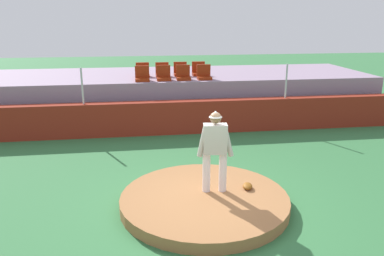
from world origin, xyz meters
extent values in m
plane|color=#316D3C|center=(0.00, 0.00, 0.00)|extent=(60.00, 60.00, 0.00)
cylinder|color=#9A663D|center=(0.00, 0.00, 0.12)|extent=(3.39, 3.39, 0.23)
cylinder|color=white|center=(0.07, 0.21, 0.64)|extent=(0.16, 0.16, 0.83)
cylinder|color=white|center=(0.41, 0.17, 0.64)|extent=(0.16, 0.16, 0.83)
cube|color=#B7B2A8|center=(0.24, 0.19, 1.36)|extent=(0.49, 0.30, 0.60)
cylinder|color=#B7B2A8|center=(-0.01, 0.22, 1.32)|extent=(0.24, 0.13, 0.68)
cylinder|color=#B7B2A8|center=(0.48, 0.16, 1.32)|extent=(0.28, 0.14, 0.67)
sphere|color=#8C6647|center=(0.24, 0.19, 1.79)|extent=(0.23, 0.23, 0.23)
cone|color=#B7B2A8|center=(0.24, 0.19, 1.87)|extent=(0.29, 0.29, 0.13)
sphere|color=white|center=(0.15, 0.55, 0.27)|extent=(0.07, 0.07, 0.07)
ellipsoid|color=brown|center=(0.95, 0.20, 0.29)|extent=(0.27, 0.34, 0.11)
cube|color=maroon|center=(0.00, 5.06, 0.54)|extent=(16.45, 0.40, 1.07)
cylinder|color=silver|center=(-2.93, 5.06, 1.63)|extent=(0.06, 0.06, 1.12)
cylinder|color=silver|center=(3.60, 5.06, 1.63)|extent=(0.06, 0.06, 1.12)
cube|color=gray|center=(0.00, 7.79, 0.78)|extent=(15.09, 4.15, 1.56)
cube|color=maroon|center=(-1.08, 6.15, 1.61)|extent=(0.48, 0.44, 0.10)
cube|color=maroon|center=(-1.08, 6.33, 1.86)|extent=(0.48, 0.08, 0.40)
cube|color=maroon|center=(-0.35, 6.20, 1.61)|extent=(0.48, 0.44, 0.10)
cube|color=maroon|center=(-0.35, 6.38, 1.86)|extent=(0.48, 0.08, 0.40)
cube|color=maroon|center=(0.34, 6.20, 1.61)|extent=(0.48, 0.44, 0.10)
cube|color=maroon|center=(0.34, 6.38, 1.86)|extent=(0.48, 0.08, 0.40)
cube|color=maroon|center=(1.07, 6.20, 1.61)|extent=(0.48, 0.44, 0.10)
cube|color=maroon|center=(1.07, 6.38, 1.86)|extent=(0.48, 0.08, 0.40)
cube|color=maroon|center=(-1.05, 7.09, 1.61)|extent=(0.48, 0.44, 0.10)
cube|color=maroon|center=(-1.05, 7.27, 1.86)|extent=(0.48, 0.08, 0.40)
cube|color=maroon|center=(-0.33, 7.05, 1.61)|extent=(0.48, 0.44, 0.10)
cube|color=maroon|center=(-0.33, 7.23, 1.86)|extent=(0.48, 0.08, 0.40)
cube|color=maroon|center=(0.34, 7.09, 1.61)|extent=(0.48, 0.44, 0.10)
cube|color=maroon|center=(0.34, 7.27, 1.86)|extent=(0.48, 0.08, 0.40)
cube|color=maroon|center=(1.02, 7.09, 1.61)|extent=(0.48, 0.44, 0.10)
cube|color=maroon|center=(1.02, 7.27, 1.86)|extent=(0.48, 0.08, 0.40)
camera|label=1|loc=(-1.23, -6.89, 3.71)|focal=35.84mm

